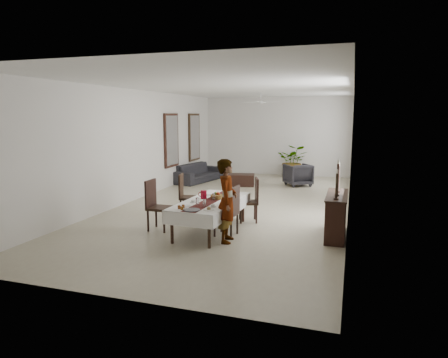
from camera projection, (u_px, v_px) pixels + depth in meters
floor at (235, 205)px, 11.10m from camera, size 6.00×12.00×0.00m
ceiling at (236, 87)px, 10.59m from camera, size 6.00×12.00×0.02m
wall_back at (276, 136)px, 16.48m from camera, size 6.00×0.02×3.20m
wall_front at (107, 183)px, 5.21m from camera, size 6.00×0.02×3.20m
wall_left at (138, 145)px, 11.75m from camera, size 0.02×12.00×3.20m
wall_right at (351, 150)px, 9.94m from camera, size 0.02×12.00×3.20m
dining_table_top at (211, 202)px, 8.46m from camera, size 1.00×2.18×0.04m
table_leg_fl at (172, 228)px, 7.72m from camera, size 0.07×0.07×0.62m
table_leg_fr at (209, 232)px, 7.44m from camera, size 0.07×0.07×0.62m
table_leg_bl at (212, 206)px, 9.59m from camera, size 0.07×0.07×0.62m
table_leg_br at (243, 209)px, 9.31m from camera, size 0.07×0.07×0.62m
tablecloth_top at (211, 201)px, 8.46m from camera, size 1.17×2.35×0.01m
tablecloth_drape_left at (189, 205)px, 8.66m from camera, size 0.13×2.29×0.27m
tablecloth_drape_right at (234, 209)px, 8.29m from camera, size 0.13×2.29×0.27m
tablecloth_drape_near at (187, 220)px, 7.42m from camera, size 1.05×0.06×0.27m
tablecloth_drape_far at (229, 197)px, 9.53m from camera, size 1.05×0.06×0.27m
table_runner at (211, 201)px, 8.45m from camera, size 0.43×2.24×0.00m
red_pitcher at (204, 195)px, 8.64m from camera, size 0.14×0.14×0.18m
pitcher_handle at (200, 194)px, 8.67m from camera, size 0.11×0.02×0.11m
wine_glass_near at (204, 203)px, 7.87m from camera, size 0.06×0.06×0.15m
wine_glass_mid at (197, 201)px, 8.02m from camera, size 0.06×0.06×0.15m
wine_glass_far at (213, 197)px, 8.47m from camera, size 0.06×0.06×0.15m
teacup_right at (213, 206)px, 7.86m from camera, size 0.08×0.08×0.05m
saucer_right at (213, 207)px, 7.87m from camera, size 0.13×0.13×0.01m
teacup_left at (193, 201)px, 8.26m from camera, size 0.08×0.08×0.05m
saucer_left at (193, 202)px, 8.26m from camera, size 0.13×0.13×0.01m
plate_near_right at (209, 210)px, 7.61m from camera, size 0.21×0.21×0.01m
bread_near_right at (209, 209)px, 7.61m from camera, size 0.08×0.08×0.08m
plate_near_left at (185, 206)px, 7.93m from camera, size 0.21×0.21×0.01m
plate_far_left at (208, 195)px, 9.01m from camera, size 0.21×0.21×0.01m
serving_tray at (192, 210)px, 7.59m from camera, size 0.32×0.32×0.02m
jam_jar_a at (182, 208)px, 7.63m from camera, size 0.06×0.06×0.07m
jam_jar_b at (179, 207)px, 7.71m from camera, size 0.06×0.06×0.07m
jam_jar_c at (183, 206)px, 7.78m from camera, size 0.06×0.06×0.07m
fruit_basket at (217, 197)px, 8.64m from camera, size 0.27×0.27×0.09m
fruit_red at (218, 194)px, 8.63m from camera, size 0.08×0.08×0.08m
fruit_green at (216, 193)px, 8.66m from camera, size 0.07×0.07×0.07m
chair_right_near_seat at (226, 214)px, 8.23m from camera, size 0.47×0.47×0.05m
chair_right_near_leg_fl at (231, 228)px, 8.03m from camera, size 0.05×0.05×0.44m
chair_right_near_leg_fr at (237, 224)px, 8.36m from camera, size 0.05×0.05×0.44m
chair_right_near_leg_bl at (215, 226)px, 8.17m from camera, size 0.05×0.05×0.44m
chair_right_near_leg_br at (221, 222)px, 8.50m from camera, size 0.05×0.05×0.44m
chair_right_near_back at (235, 200)px, 8.10m from camera, size 0.07×0.44×0.56m
chair_right_far_seat at (248, 202)px, 9.29m from camera, size 0.56×0.56×0.05m
chair_right_far_leg_fl at (256, 214)px, 9.16m from camera, size 0.06×0.06×0.43m
chair_right_far_leg_fr at (255, 211)px, 9.52m from camera, size 0.06×0.06×0.43m
chair_right_far_leg_bl at (241, 214)px, 9.15m from camera, size 0.06×0.06×0.43m
chair_right_far_leg_br at (240, 211)px, 9.50m from camera, size 0.06×0.06×0.43m
chair_right_far_back at (257, 190)px, 9.25m from camera, size 0.19×0.42×0.56m
chair_left_near_seat at (160, 208)px, 8.62m from camera, size 0.47×0.47×0.05m
chair_left_near_leg_fl at (156, 217)px, 8.89m from camera, size 0.05×0.05×0.46m
chair_left_near_leg_fr at (148, 221)px, 8.53m from camera, size 0.05×0.05×0.46m
chair_left_near_leg_bl at (172, 218)px, 8.78m from camera, size 0.05×0.05×0.46m
chair_left_near_leg_br at (164, 222)px, 8.42m from camera, size 0.05×0.05×0.46m
chair_left_near_back at (151, 193)px, 8.63m from camera, size 0.04×0.46×0.59m
chair_left_far_seat at (189, 198)px, 9.80m from camera, size 0.53×0.53×0.05m
chair_left_far_leg_fl at (184, 206)px, 10.03m from camera, size 0.05×0.05×0.44m
chair_left_far_leg_fr at (181, 209)px, 9.67m from camera, size 0.05×0.05×0.44m
chair_left_far_leg_bl at (198, 206)px, 10.00m from camera, size 0.05×0.05×0.44m
chair_left_far_leg_br at (195, 209)px, 9.64m from camera, size 0.05×0.05×0.44m
chair_left_far_back at (181, 185)px, 9.77m from camera, size 0.14×0.44×0.56m
woman at (227, 201)px, 7.76m from camera, size 0.48×0.65×1.64m
sideboard_body at (336, 216)px, 8.16m from camera, size 0.38×1.42×0.85m
sideboard_top at (337, 195)px, 8.09m from camera, size 0.42×1.48×0.03m
candlestick_near_base at (336, 199)px, 7.60m from camera, size 0.09×0.09×0.03m
candlestick_near_shaft at (337, 186)px, 7.56m from camera, size 0.05×0.05×0.47m
candlestick_near_candle at (337, 172)px, 7.52m from camera, size 0.03×0.03×0.08m
candlestick_mid_base at (337, 195)px, 7.95m from camera, size 0.09×0.09×0.03m
candlestick_mid_shaft at (338, 179)px, 7.90m from camera, size 0.05×0.05×0.61m
candlestick_mid_candle at (338, 162)px, 7.85m from camera, size 0.03×0.03×0.08m
candlestick_far_base at (338, 192)px, 8.31m from camera, size 0.09×0.09×0.03m
candlestick_far_shaft at (338, 179)px, 8.27m from camera, size 0.05×0.05×0.52m
candlestick_far_candle at (339, 164)px, 8.22m from camera, size 0.03×0.03×0.08m
sofa at (198, 173)px, 14.98m from camera, size 1.34×2.39×0.66m
armchair at (298, 175)px, 14.07m from camera, size 1.15×1.16×0.77m
coffee_table at (241, 180)px, 14.09m from camera, size 1.02×0.78×0.41m
potted_plant at (293, 161)px, 15.96m from camera, size 1.23×1.09×1.30m
mirror_frame_near at (171, 140)px, 13.81m from camera, size 0.06×1.05×1.85m
mirror_glass_near at (172, 140)px, 13.80m from camera, size 0.01×0.90×1.70m
mirror_frame_far at (194, 137)px, 15.78m from camera, size 0.06×1.05×1.85m
mirror_glass_far at (195, 137)px, 15.77m from camera, size 0.01×0.90×1.70m
fan_rod at (261, 96)px, 13.43m from camera, size 0.04×0.04×0.20m
fan_hub at (261, 102)px, 13.46m from camera, size 0.16×0.16×0.08m
fan_blade_n at (263, 102)px, 13.79m from camera, size 0.10×0.55×0.01m
fan_blade_s at (258, 102)px, 13.13m from camera, size 0.10×0.55×0.01m
fan_blade_e at (271, 102)px, 13.35m from camera, size 0.55×0.10×0.01m
fan_blade_w at (250, 102)px, 13.56m from camera, size 0.55×0.10×0.01m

